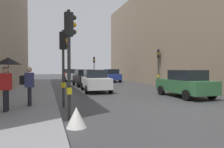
{
  "coord_description": "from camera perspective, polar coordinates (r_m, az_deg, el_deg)",
  "views": [
    {
      "loc": [
        -6.04,
        -7.65,
        1.86
      ],
      "look_at": [
        -0.23,
        10.12,
        1.34
      ],
      "focal_mm": 31.98,
      "sensor_mm": 36.0,
      "label": 1
    }
  ],
  "objects": [
    {
      "name": "traffic_light_far_median",
      "position": [
        30.81,
        -5.14,
        2.88
      ],
      "size": [
        0.25,
        0.43,
        3.69
      ],
      "color": "#2D2D2D",
      "rests_on": "ground"
    },
    {
      "name": "traffic_light_mid_street",
      "position": [
        21.88,
        13.09,
        3.83
      ],
      "size": [
        0.35,
        0.45,
        3.96
      ],
      "color": "#2D2D2D",
      "rests_on": "ground"
    },
    {
      "name": "car_red_sedan",
      "position": [
        35.97,
        -12.3,
        0.0
      ],
      "size": [
        2.1,
        4.24,
        1.76
      ],
      "color": "red",
      "rests_on": "ground"
    },
    {
      "name": "traffic_light_near_right",
      "position": [
        9.98,
        -13.64,
        5.62
      ],
      "size": [
        0.45,
        0.34,
        3.72
      ],
      "color": "#2D2D2D",
      "rests_on": "ground"
    },
    {
      "name": "pedestrian_with_grey_backpack",
      "position": [
        9.83,
        -22.79,
        -2.61
      ],
      "size": [
        0.6,
        0.36,
        1.77
      ],
      "color": "black",
      "rests_on": "sidewalk_kerb"
    },
    {
      "name": "car_blue_van",
      "position": [
        27.65,
        -0.27,
        -0.43
      ],
      "size": [
        2.08,
        4.23,
        1.76
      ],
      "color": "navy",
      "rests_on": "ground"
    },
    {
      "name": "ground_plane",
      "position": [
        9.92,
        20.09,
        -9.31
      ],
      "size": [
        120.0,
        120.0,
        0.0
      ],
      "primitive_type": "plane",
      "color": "#38383A"
    },
    {
      "name": "pedestrian_with_umbrella",
      "position": [
        8.9,
        -27.72,
        1.27
      ],
      "size": [
        1.0,
        1.0,
        2.14
      ],
      "color": "black",
      "rests_on": "sidewalk_kerb"
    },
    {
      "name": "car_white_compact",
      "position": [
        16.08,
        -4.77,
        -1.91
      ],
      "size": [
        2.2,
        4.29,
        1.76
      ],
      "color": "silver",
      "rests_on": "ground"
    },
    {
      "name": "car_green_estate",
      "position": [
        13.81,
        20.19,
        -2.59
      ],
      "size": [
        2.04,
        4.21,
        1.76
      ],
      "color": "#2D6038",
      "rests_on": "ground"
    },
    {
      "name": "car_silver_hatchback",
      "position": [
        29.73,
        -11.39,
        -0.32
      ],
      "size": [
        2.23,
        4.31,
        1.76
      ],
      "color": "#BCBCC1",
      "rests_on": "ground"
    },
    {
      "name": "warning_sign_triangle",
      "position": [
        6.52,
        -10.15,
        -12.08
      ],
      "size": [
        0.64,
        0.64,
        0.65
      ],
      "primitive_type": "cone",
      "color": "silver",
      "rests_on": "ground"
    },
    {
      "name": "building_facade_right",
      "position": [
        25.97,
        25.45,
        10.62
      ],
      "size": [
        12.0,
        35.07,
        12.0
      ],
      "primitive_type": "cube",
      "color": "gray",
      "rests_on": "ground"
    },
    {
      "name": "car_dark_suv",
      "position": [
        21.19,
        -7.93,
        -1.07
      ],
      "size": [
        2.15,
        4.27,
        1.76
      ],
      "color": "black",
      "rests_on": "ground"
    },
    {
      "name": "sidewalk_kerb",
      "position": [
        13.82,
        -22.74,
        -5.93
      ],
      "size": [
        3.17,
        40.0,
        0.16
      ],
      "primitive_type": "cube",
      "color": "gray",
      "rests_on": "ground"
    },
    {
      "name": "traffic_light_near_left",
      "position": [
        7.4,
        -12.05,
        8.28
      ],
      "size": [
        0.44,
        0.26,
        3.96
      ],
      "color": "#2D2D2D",
      "rests_on": "ground"
    }
  ]
}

